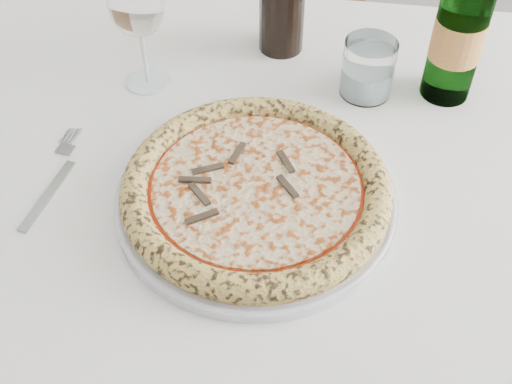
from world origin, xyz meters
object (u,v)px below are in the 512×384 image
tumbler (367,72)px  beer_bottle (461,28)px  plate (256,198)px  wine_glass (137,7)px  chair_far (272,7)px  pizza (256,188)px  dining_table (260,196)px

tumbler → beer_bottle: 0.14m
plate → wine_glass: size_ratio=1.97×
wine_glass → tumbler: 0.34m
chair_far → beer_bottle: 0.74m
pizza → wine_glass: 0.31m
plate → pizza: size_ratio=1.05×
dining_table → chair_far: chair_far is taller
beer_bottle → plate: bearing=-138.2°
chair_far → plate: (0.01, -0.83, 0.23)m
chair_far → pizza: bearing=-89.4°
dining_table → chair_far: 0.74m
plate → pizza: (-0.00, -0.00, 0.02)m
dining_table → plate: bearing=-90.0°
chair_far → pizza: chair_far is taller
dining_table → chair_far: size_ratio=1.53×
plate → beer_bottle: size_ratio=1.27×
pizza → dining_table: bearing=90.0°
wine_glass → beer_bottle: bearing=0.1°
pizza → beer_bottle: (0.27, 0.24, 0.08)m
chair_far → wine_glass: (-0.17, -0.60, 0.35)m
wine_glass → tumbler: bearing=-0.8°
dining_table → pizza: size_ratio=4.29×
wine_glass → chair_far: bearing=74.3°
pizza → wine_glass: (-0.18, 0.24, 0.10)m
chair_far → beer_bottle: size_ratio=3.38×
pizza → beer_bottle: bearing=41.8°
chair_far → wine_glass: 0.71m
dining_table → beer_bottle: size_ratio=5.15×
pizza → tumbler: (0.15, 0.23, 0.01)m
tumbler → pizza: bearing=-122.6°
beer_bottle → wine_glass: bearing=-179.9°
plate → pizza: bearing=-163.8°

